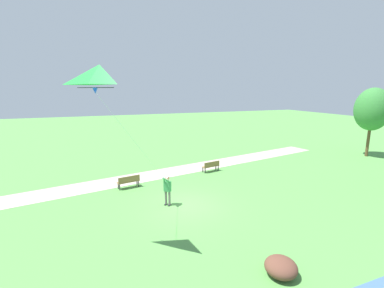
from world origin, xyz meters
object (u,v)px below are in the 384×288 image
(person_kite_flyer, at_px, (167,188))
(lakeside_shrub, at_px, (281,267))
(park_bench_far_walkway, at_px, (211,166))
(tree_behind_path, at_px, (372,109))
(flying_kite, at_px, (100,80))
(park_bench_near_walkway, at_px, (129,181))

(person_kite_flyer, bearing_deg, lakeside_shrub, 16.31)
(park_bench_far_walkway, xyz_separation_m, tree_behind_path, (1.05, 17.03, 4.24))
(lakeside_shrub, bearing_deg, flying_kite, -125.00)
(person_kite_flyer, xyz_separation_m, flying_kite, (3.38, -3.45, 5.93))
(tree_behind_path, bearing_deg, park_bench_far_walkway, -93.52)
(flying_kite, relative_size, lakeside_shrub, 4.74)
(park_bench_near_walkway, height_order, lakeside_shrub, park_bench_near_walkway)
(flying_kite, xyz_separation_m, tree_behind_path, (-7.30, 25.66, -2.23))
(park_bench_near_walkway, height_order, tree_behind_path, tree_behind_path)
(park_bench_far_walkway, distance_m, lakeside_shrub, 12.63)
(park_bench_near_walkway, distance_m, tree_behind_path, 24.28)
(tree_behind_path, bearing_deg, lakeside_shrub, -60.83)
(park_bench_near_walkway, bearing_deg, lakeside_shrub, 19.24)
(person_kite_flyer, relative_size, tree_behind_path, 0.27)
(flying_kite, distance_m, park_bench_near_walkway, 9.72)
(person_kite_flyer, xyz_separation_m, tree_behind_path, (-3.93, 22.22, 3.70))
(park_bench_near_walkway, bearing_deg, tree_behind_path, 90.63)
(park_bench_near_walkway, height_order, park_bench_far_walkway, same)
(tree_behind_path, bearing_deg, person_kite_flyer, -79.98)
(flying_kite, xyz_separation_m, lakeside_shrub, (3.91, 5.58, -6.64))
(flying_kite, relative_size, tree_behind_path, 0.83)
(person_kite_flyer, bearing_deg, tree_behind_path, 100.02)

